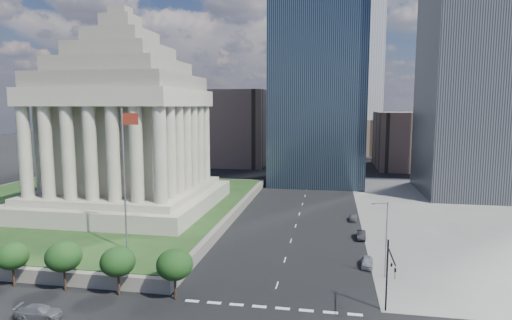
% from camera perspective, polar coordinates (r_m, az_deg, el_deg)
% --- Properties ---
extents(ground, '(500.00, 500.00, 0.00)m').
position_cam_1_polar(ground, '(132.43, 7.28, -2.48)').
color(ground, black).
rests_on(ground, ground).
extents(plaza_terrace, '(66.00, 70.00, 1.80)m').
position_cam_1_polar(plaza_terrace, '(97.77, -21.96, -5.87)').
color(plaza_terrace, '#6A655B').
rests_on(plaza_terrace, ground).
extents(plaza_lawn, '(64.00, 68.00, 0.10)m').
position_cam_1_polar(plaza_lawn, '(97.57, -21.99, -5.33)').
color(plaza_lawn, '#1D3816').
rests_on(plaza_lawn, plaza_terrace).
extents(war_memorial, '(34.00, 34.00, 39.00)m').
position_cam_1_polar(war_memorial, '(88.21, -17.19, 6.41)').
color(war_memorial, gray).
rests_on(war_memorial, plaza_lawn).
extents(flagpole, '(2.52, 0.24, 20.00)m').
position_cam_1_polar(flagpole, '(61.96, -17.06, -1.49)').
color(flagpole, slate).
rests_on(flagpole, plaza_lawn).
extents(midrise_glass, '(26.00, 26.00, 60.00)m').
position_cam_1_polar(midrise_glass, '(125.73, 8.30, 10.72)').
color(midrise_glass, black).
rests_on(midrise_glass, ground).
extents(building_filler_ne, '(20.00, 30.00, 20.00)m').
position_cam_1_polar(building_filler_ne, '(162.89, 19.21, 2.53)').
color(building_filler_ne, brown).
rests_on(building_filler_ne, ground).
extents(building_filler_nw, '(24.00, 30.00, 28.00)m').
position_cam_1_polar(building_filler_nw, '(164.69, -2.61, 4.37)').
color(building_filler_nw, brown).
rests_on(building_filler_nw, ground).
extents(traffic_signal_ne, '(0.30, 5.74, 8.00)m').
position_cam_1_polar(traffic_signal_ne, '(47.62, 17.37, -13.91)').
color(traffic_signal_ne, black).
rests_on(traffic_signal_ne, ground).
extents(street_lamp_north, '(2.13, 0.22, 10.00)m').
position_cam_1_polar(street_lamp_north, '(58.22, 16.82, -9.55)').
color(street_lamp_north, slate).
rests_on(street_lamp_north, ground).
extents(suv_grey, '(5.01, 2.51, 1.40)m').
position_cam_1_polar(suv_grey, '(52.74, -26.96, -17.60)').
color(suv_grey, '#575A5F').
rests_on(suv_grey, ground).
extents(parked_sedan_near, '(1.91, 4.03, 1.33)m').
position_cam_1_polar(parked_sedan_near, '(62.83, 14.59, -13.02)').
color(parked_sedan_near, '#919499').
rests_on(parked_sedan_near, ground).
extents(parked_sedan_mid, '(1.56, 4.03, 1.31)m').
position_cam_1_polar(parked_sedan_mid, '(74.77, 13.85, -9.71)').
color(parked_sedan_mid, black).
rests_on(parked_sedan_mid, ground).
extents(parked_sedan_far, '(1.87, 3.80, 1.25)m').
position_cam_1_polar(parked_sedan_far, '(85.85, 12.84, -7.49)').
color(parked_sedan_far, '#57595E').
rests_on(parked_sedan_far, ground).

